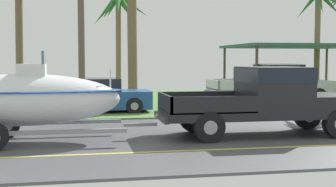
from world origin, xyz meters
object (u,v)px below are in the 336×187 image
carport_awning (296,47)px  palm_tree_far_left (119,15)px  parked_pickup_background (277,82)px  palm_tree_near_left (319,15)px  utility_pole (81,11)px  boat_on_trailer (21,99)px  parked_sedan_far (93,96)px  pickup_truck_towing (271,97)px

carport_awning → palm_tree_far_left: size_ratio=1.23×
parked_pickup_background → palm_tree_far_left: size_ratio=1.05×
palm_tree_near_left → utility_pole: 16.51m
boat_on_trailer → parked_sedan_far: boat_on_trailer is taller
pickup_truck_towing → parked_pickup_background: size_ratio=0.95×
carport_awning → boat_on_trailer: bearing=-139.0°
parked_sedan_far → palm_tree_near_left: size_ratio=0.69×
pickup_truck_towing → carport_awning: bearing=61.0°
boat_on_trailer → carport_awning: 17.39m
pickup_truck_towing → parked_sedan_far: pickup_truck_towing is taller
boat_on_trailer → palm_tree_far_left: size_ratio=1.09×
boat_on_trailer → palm_tree_near_left: size_ratio=0.97×
parked_sedan_far → palm_tree_near_left: (13.65, 7.29, 4.15)m
parked_pickup_background → palm_tree_far_left: bearing=152.3°
pickup_truck_towing → parked_sedan_far: (-4.85, 6.31, -0.38)m
parked_sedan_far → utility_pole: bearing=-106.7°
boat_on_trailer → palm_tree_far_left: bearing=74.4°
pickup_truck_towing → parked_pickup_background: (3.94, 8.47, 0.01)m
carport_awning → palm_tree_near_left: 3.92m
pickup_truck_towing → parked_sedan_far: bearing=127.6°
palm_tree_near_left → parked_sedan_far: bearing=-151.9°
boat_on_trailer → palm_tree_far_left: palm_tree_far_left is taller
parked_pickup_background → carport_awning: size_ratio=0.85×
boat_on_trailer → pickup_truck_towing: bearing=0.0°
parked_pickup_background → palm_tree_near_left: 8.00m
pickup_truck_towing → boat_on_trailer: bearing=-180.0°
parked_pickup_background → utility_pole: (-9.20, -3.50, 2.81)m
carport_awning → palm_tree_near_left: size_ratio=1.09×
parked_pickup_background → palm_tree_far_left: palm_tree_far_left is taller
boat_on_trailer → parked_sedan_far: bearing=73.1°
parked_pickup_background → pickup_truck_towing: bearing=-115.0°
boat_on_trailer → utility_pole: size_ratio=0.84×
parked_pickup_background → boat_on_trailer: bearing=-141.7°
parked_pickup_background → palm_tree_near_left: palm_tree_near_left is taller
palm_tree_near_left → palm_tree_far_left: 12.20m
parked_pickup_background → palm_tree_near_left: bearing=46.6°
palm_tree_far_left → utility_pole: utility_pole is taller
parked_sedan_far → palm_tree_near_left: 16.02m
carport_awning → parked_sedan_far: bearing=-155.6°
palm_tree_near_left → utility_pole: size_ratio=0.87×
palm_tree_near_left → utility_pole: (-14.05, -8.63, -0.95)m
parked_pickup_background → carport_awning: (2.35, 2.89, 1.74)m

